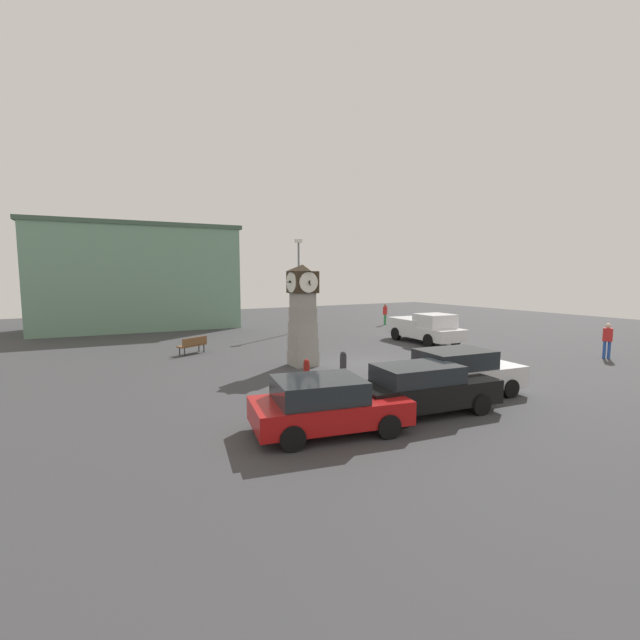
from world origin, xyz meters
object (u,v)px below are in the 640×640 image
bollard_near_tower (307,370)px  pedestrian_near_bench (607,338)px  street_lamp_far_side (299,279)px  bollard_mid_row (343,365)px  car_by_building (460,372)px  car_navy_sedan (326,404)px  bench (193,344)px  clock_tower (303,314)px  pickup_truck (425,328)px  pedestrian_crossing_lot (385,313)px  car_near_tower (424,388)px

bollard_near_tower → pedestrian_near_bench: (15.10, -3.59, 0.59)m
pedestrian_near_bench → street_lamp_far_side: (-8.78, 16.61, 2.83)m
bollard_mid_row → car_by_building: (2.28, -3.89, 0.23)m
bollard_mid_row → car_navy_sedan: car_navy_sedan is taller
bench → bollard_near_tower: bearing=-72.5°
bollard_mid_row → bench: bollard_mid_row is taller
clock_tower → pickup_truck: (9.61, 2.13, -1.44)m
bollard_near_tower → pedestrian_crossing_lot: pedestrian_crossing_lot is taller
bench → street_lamp_far_side: bearing=29.4°
car_navy_sedan → bench: size_ratio=2.65×
pedestrian_crossing_lot → street_lamp_far_side: 8.76m
bollard_mid_row → street_lamp_far_side: 14.93m
bollard_mid_row → bench: bearing=113.9°
bollard_mid_row → pedestrian_crossing_lot: (13.29, 14.05, 0.43)m
clock_tower → pedestrian_near_bench: clock_tower is taller
bollard_near_tower → pedestrian_near_bench: pedestrian_near_bench is taller
car_near_tower → pickup_truck: bearing=46.2°
pickup_truck → street_lamp_far_side: (-4.48, 8.30, 2.93)m
car_by_building → street_lamp_far_side: (2.74, 17.56, 3.04)m
bollard_near_tower → pedestrian_crossing_lot: 19.82m
clock_tower → car_near_tower: bearing=-90.1°
clock_tower → car_near_tower: (-0.02, -7.92, -1.60)m
pickup_truck → pedestrian_crossing_lot: 9.47m
car_by_building → bollard_mid_row: bearing=120.4°
bollard_near_tower → car_navy_sedan: 5.66m
bollard_near_tower → car_by_building: bearing=-51.7°
car_navy_sedan → pickup_truck: pickup_truck is taller
bollard_mid_row → car_by_building: 4.51m
car_navy_sedan → bollard_near_tower: bearing=67.2°
bollard_mid_row → pickup_truck: 10.92m
bollard_near_tower → car_by_building: size_ratio=0.19×
bollard_mid_row → pedestrian_crossing_lot: size_ratio=0.65×
pedestrian_crossing_lot → street_lamp_far_side: size_ratio=0.26×
car_near_tower → car_by_building: size_ratio=1.03×
car_near_tower → street_lamp_far_side: size_ratio=0.69×
clock_tower → pedestrian_crossing_lot: size_ratio=2.63×
bollard_near_tower → car_navy_sedan: (-2.19, -5.21, 0.32)m
clock_tower → bench: 6.85m
pickup_truck → bench: bearing=166.1°
bench → bollard_mid_row: bearing=-66.1°
pickup_truck → street_lamp_far_side: size_ratio=0.83×
clock_tower → bench: clock_tower is taller
clock_tower → bollard_mid_row: bearing=-88.0°
bollard_mid_row → car_navy_sedan: size_ratio=0.26×
clock_tower → bollard_near_tower: size_ratio=5.42×
car_navy_sedan → street_lamp_far_side: street_lamp_far_side is taller
car_navy_sedan → bench: bearing=91.5°
car_near_tower → car_navy_sedan: bearing=178.1°
bollard_near_tower → car_near_tower: 5.46m
bollard_near_tower → pedestrian_near_bench: bearing=-13.4°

